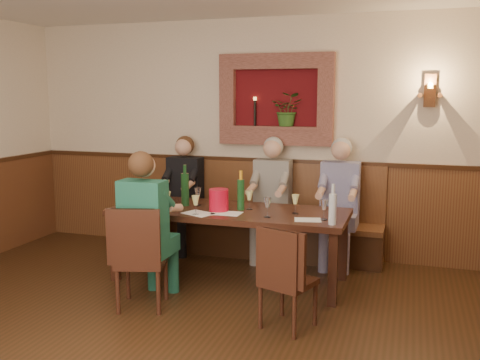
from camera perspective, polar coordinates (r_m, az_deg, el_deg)
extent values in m
cube|color=beige|center=(6.45, 2.17, 4.58)|extent=(6.00, 0.04, 2.80)
cube|color=#582E19|center=(6.56, 2.08, -2.86)|extent=(6.00, 0.04, 1.10)
cube|color=#381E0F|center=(6.46, 2.11, 2.14)|extent=(6.02, 0.06, 0.05)
cube|color=#560C10|center=(6.37, 3.91, 8.56)|extent=(1.00, 0.02, 0.70)
cube|color=#93574B|center=(6.34, 3.85, 12.54)|extent=(1.36, 0.12, 0.18)
cube|color=#93574B|center=(6.34, 3.76, 4.58)|extent=(1.36, 0.12, 0.18)
cube|color=#93574B|center=(6.49, -1.30, 8.59)|extent=(0.18, 0.12, 0.70)
cube|color=#93574B|center=(6.21, 9.15, 8.45)|extent=(0.18, 0.12, 0.70)
cube|color=#93574B|center=(6.34, 3.77, 5.57)|extent=(1.00, 0.14, 0.04)
imported|color=#2F5B1F|center=(6.29, 5.13, 7.49)|extent=(0.35, 0.30, 0.39)
cylinder|color=black|center=(6.39, 1.60, 7.15)|extent=(0.03, 0.03, 0.30)
cylinder|color=#FFBF59|center=(6.39, 1.61, 8.67)|extent=(0.04, 0.04, 0.04)
cube|color=#582E19|center=(6.14, 19.60, 8.98)|extent=(0.12, 0.08, 0.35)
cylinder|color=#582E19|center=(6.07, 18.64, 8.56)|extent=(0.05, 0.18, 0.05)
cylinder|color=#582E19|center=(6.08, 20.54, 8.46)|extent=(0.05, 0.18, 0.05)
cylinder|color=#FFBF59|center=(6.02, 19.66, 9.46)|extent=(0.06, 0.06, 0.06)
cube|color=black|center=(5.47, -1.16, -3.45)|extent=(2.40, 0.90, 0.06)
cube|color=black|center=(5.70, -13.18, -7.05)|extent=(0.08, 0.08, 0.69)
cube|color=black|center=(4.97, 9.89, -9.37)|extent=(0.08, 0.08, 0.69)
cube|color=black|center=(6.32, -9.72, -5.35)|extent=(0.08, 0.08, 0.69)
cube|color=black|center=(5.67, 10.96, -7.07)|extent=(0.08, 0.08, 0.69)
cube|color=#381E0F|center=(6.43, 1.52, -6.29)|extent=(3.00, 0.40, 0.40)
cube|color=#582E19|center=(6.38, 1.53, -4.39)|extent=(3.00, 0.45, 0.06)
cube|color=#582E19|center=(6.48, 2.02, -0.92)|extent=(3.00, 0.06, 0.66)
cube|color=black|center=(5.01, -10.35, -11.00)|extent=(0.49, 0.49, 0.40)
cube|color=black|center=(4.93, -10.42, -8.55)|extent=(0.51, 0.51, 0.05)
cube|color=black|center=(4.68, -11.04, -6.05)|extent=(0.41, 0.15, 0.50)
cube|color=black|center=(4.55, 5.13, -13.23)|extent=(0.46, 0.46, 0.36)
cube|color=black|center=(4.47, 5.17, -10.81)|extent=(0.49, 0.49, 0.05)
cube|color=black|center=(4.26, 3.96, -8.30)|extent=(0.37, 0.16, 0.45)
cube|color=black|center=(6.60, -6.36, -5.74)|extent=(0.41, 0.43, 0.45)
cube|color=black|center=(6.61, -5.86, 0.10)|extent=(0.41, 0.22, 0.54)
sphere|color=#D8A384|center=(6.52, -6.06, 3.51)|extent=(0.21, 0.21, 0.21)
sphere|color=#4C2D19|center=(6.57, -5.89, 3.72)|extent=(0.23, 0.23, 0.23)
cube|color=#5E5856|center=(6.23, 3.07, -6.58)|extent=(0.42, 0.44, 0.45)
cube|color=#5E5856|center=(6.25, 3.52, -0.32)|extent=(0.42, 0.22, 0.55)
sphere|color=#D8A384|center=(6.16, 3.46, 3.35)|extent=(0.21, 0.21, 0.21)
sphere|color=#B2B2B2|center=(6.20, 3.58, 3.58)|extent=(0.23, 0.23, 0.23)
cube|color=navy|center=(6.09, 10.26, -7.10)|extent=(0.42, 0.44, 0.45)
cube|color=navy|center=(6.10, 10.65, -0.66)|extent=(0.42, 0.22, 0.56)
sphere|color=#D8A384|center=(6.01, 10.71, 3.13)|extent=(0.21, 0.21, 0.21)
sphere|color=#B2B2B2|center=(6.06, 10.78, 3.36)|extent=(0.23, 0.23, 0.23)
cube|color=#184D54|center=(5.18, -9.22, -9.99)|extent=(0.42, 0.44, 0.45)
cube|color=#184D54|center=(4.86, -10.32, -3.24)|extent=(0.42, 0.22, 0.55)
sphere|color=#D8A384|center=(4.82, -10.24, 1.53)|extent=(0.21, 0.21, 0.21)
sphere|color=#4C2D19|center=(4.78, -10.52, 1.69)|extent=(0.23, 0.23, 0.23)
cylinder|color=red|center=(5.37, -2.27, -2.15)|extent=(0.23, 0.23, 0.22)
cylinder|color=#19471E|center=(5.40, 0.09, -1.59)|extent=(0.09, 0.09, 0.31)
cylinder|color=orange|center=(5.37, 0.09, 0.52)|extent=(0.04, 0.04, 0.09)
cylinder|color=#19471E|center=(5.64, -5.88, -1.02)|extent=(0.09, 0.09, 0.34)
cylinder|color=#19471E|center=(5.60, -5.91, 1.16)|extent=(0.04, 0.04, 0.09)
cylinder|color=silver|center=(4.87, 9.85, -3.10)|extent=(0.07, 0.07, 0.28)
cylinder|color=silver|center=(4.83, 9.90, -0.96)|extent=(0.03, 0.03, 0.09)
cube|color=white|center=(5.62, -11.14, -2.95)|extent=(0.26, 0.19, 0.00)
cube|color=white|center=(5.27, -1.44, -3.56)|extent=(0.29, 0.21, 0.00)
cube|color=white|center=(5.04, 7.24, -4.23)|extent=(0.28, 0.23, 0.00)
cube|color=white|center=(5.28, -4.46, -3.57)|extent=(0.36, 0.31, 0.00)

